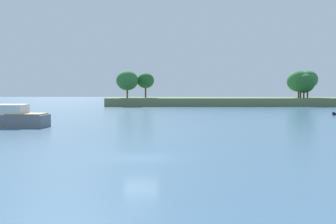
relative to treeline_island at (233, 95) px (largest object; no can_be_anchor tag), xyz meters
The scene contains 2 objects.
ground_plane 94.49m from the treeline_island, 102.50° to the right, with size 400.00×400.00×0.00m, color #3D607F.
treeline_island is the anchor object (origin of this frame).
Camera 1 is at (1.74, -33.16, 5.18)m, focal length 49.04 mm.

